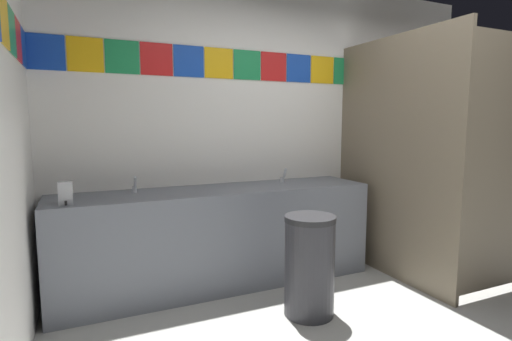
% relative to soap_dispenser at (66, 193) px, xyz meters
% --- Properties ---
extents(wall_back, '(4.37, 0.09, 2.74)m').
position_rel_soap_dispenser_xyz_m(wall_back, '(1.95, 0.52, 0.47)').
color(wall_back, white).
rests_on(wall_back, ground_plane).
extents(vanity_counter, '(2.67, 0.60, 0.83)m').
position_rel_soap_dispenser_xyz_m(vanity_counter, '(1.16, 0.18, -0.49)').
color(vanity_counter, slate).
rests_on(vanity_counter, ground_plane).
extents(faucet_left, '(0.04, 0.10, 0.14)m').
position_rel_soap_dispenser_xyz_m(faucet_left, '(0.49, 0.27, -0.03)').
color(faucet_left, silver).
rests_on(faucet_left, vanity_counter).
extents(faucet_right, '(0.04, 0.10, 0.14)m').
position_rel_soap_dispenser_xyz_m(faucet_right, '(1.82, 0.27, -0.03)').
color(faucet_right, silver).
rests_on(faucet_right, vanity_counter).
extents(soap_dispenser, '(0.09, 0.09, 0.16)m').
position_rel_soap_dispenser_xyz_m(soap_dispenser, '(0.00, 0.00, 0.00)').
color(soap_dispenser, '#B7BABF').
rests_on(soap_dispenser, vanity_counter).
extents(stall_divider, '(0.92, 1.46, 2.14)m').
position_rel_soap_dispenser_xyz_m(stall_divider, '(2.81, -0.51, 0.16)').
color(stall_divider, '#726651').
rests_on(stall_divider, ground_plane).
extents(toilet, '(0.39, 0.49, 0.74)m').
position_rel_soap_dispenser_xyz_m(toilet, '(3.25, 0.06, -0.61)').
color(toilet, white).
rests_on(toilet, ground_plane).
extents(trash_bin, '(0.37, 0.37, 0.73)m').
position_rel_soap_dispenser_xyz_m(trash_bin, '(1.57, -0.61, -0.54)').
color(trash_bin, '#333338').
rests_on(trash_bin, ground_plane).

